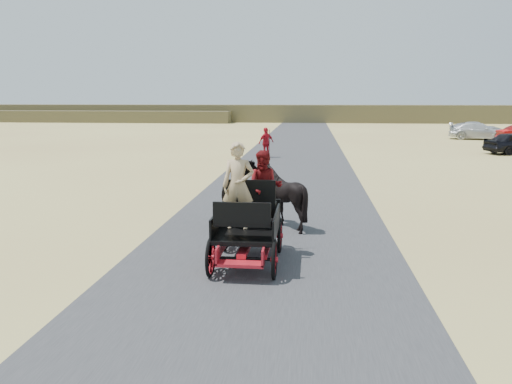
# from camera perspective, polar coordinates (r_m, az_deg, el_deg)

# --- Properties ---
(ground) EXTENTS (140.00, 140.00, 0.00)m
(ground) POSITION_cam_1_polar(r_m,az_deg,el_deg) (10.48, 0.75, -8.20)
(ground) COLOR tan
(road) EXTENTS (6.00, 140.00, 0.01)m
(road) POSITION_cam_1_polar(r_m,az_deg,el_deg) (10.48, 0.75, -8.18)
(road) COLOR #38383A
(road) RESTS_ON ground
(ridge_far) EXTENTS (140.00, 6.00, 2.40)m
(ridge_far) POSITION_cam_1_polar(r_m,az_deg,el_deg) (71.91, 5.55, 8.93)
(ridge_far) COLOR brown
(ridge_far) RESTS_ON ground
(ridge_near) EXTENTS (40.00, 4.00, 1.60)m
(ridge_near) POSITION_cam_1_polar(r_m,az_deg,el_deg) (74.63, -18.46, 8.19)
(ridge_near) COLOR brown
(ridge_near) RESTS_ON ground
(carriage) EXTENTS (1.30, 2.40, 0.72)m
(carriage) POSITION_cam_1_polar(r_m,az_deg,el_deg) (10.47, -0.96, -6.15)
(carriage) COLOR black
(carriage) RESTS_ON ground
(horse_left) EXTENTS (0.91, 2.01, 1.70)m
(horse_left) POSITION_cam_1_polar(r_m,az_deg,el_deg) (13.32, -1.70, -0.33)
(horse_left) COLOR black
(horse_left) RESTS_ON ground
(horse_right) EXTENTS (1.37, 1.54, 1.70)m
(horse_right) POSITION_cam_1_polar(r_m,az_deg,el_deg) (13.21, 3.03, -0.42)
(horse_right) COLOR black
(horse_right) RESTS_ON ground
(driver_man) EXTENTS (0.66, 0.43, 1.80)m
(driver_man) POSITION_cam_1_polar(r_m,az_deg,el_deg) (10.26, -2.05, 0.73)
(driver_man) COLOR tan
(driver_man) RESTS_ON carriage
(passenger_woman) EXTENTS (0.77, 0.60, 1.58)m
(passenger_woman) POSITION_cam_1_polar(r_m,az_deg,el_deg) (10.76, 1.01, 0.59)
(passenger_woman) COLOR #660C0F
(passenger_woman) RESTS_ON carriage
(pedestrian) EXTENTS (1.04, 0.98, 1.73)m
(pedestrian) POSITION_cam_1_polar(r_m,az_deg,el_deg) (28.84, 1.16, 5.68)
(pedestrian) COLOR red
(pedestrian) RESTS_ON ground
(car_c) EXTENTS (5.04, 3.11, 1.36)m
(car_c) POSITION_cam_1_polar(r_m,az_deg,el_deg) (45.23, 24.13, 6.36)
(car_c) COLOR silver
(car_c) RESTS_ON ground
(car_d) EXTENTS (4.94, 3.00, 1.28)m
(car_d) POSITION_cam_1_polar(r_m,az_deg,el_deg) (49.32, 23.93, 6.61)
(car_d) COLOR #B2B2B7
(car_d) RESTS_ON ground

